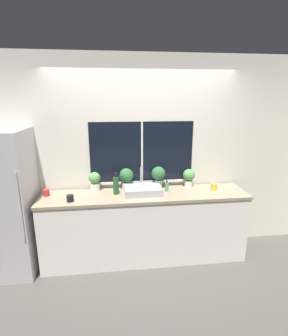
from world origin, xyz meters
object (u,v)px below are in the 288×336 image
Objects in this scene: sink at (143,190)px; bottle_tall at (116,185)px; potted_plant_center_left at (126,177)px; refrigerator at (1,204)px; mug_red at (46,193)px; mug_yellow at (214,187)px; potted_plant_far_right at (189,177)px; potted_plant_center_right at (158,175)px; potted_plant_far_left at (95,181)px; mug_black at (70,198)px; soap_bottle at (167,187)px.

bottle_tall is (-0.35, 0.01, 0.07)m from sink.
sink reaches higher than potted_plant_center_left.
refrigerator reaches higher than mug_red.
potted_plant_center_left is 1.20m from mug_yellow.
refrigerator is at bearing -174.49° from potted_plant_far_right.
potted_plant_far_right is 0.88× the size of bottle_tall.
potted_plant_far_right is at bearing 3.64° from mug_red.
potted_plant_center_right reaches higher than sink.
potted_plant_center_right is at bearing 180.00° from potted_plant_far_right.
potted_plant_far_right is (1.29, 0.00, 0.01)m from potted_plant_far_left.
potted_plant_center_left is 0.79m from mug_black.
mug_yellow is at bearing -13.09° from potted_plant_center_right.
refrigerator is 2.08m from soap_bottle.
potted_plant_center_right reaches higher than soap_bottle.
refrigerator is 5.89× the size of potted_plant_center_right.
potted_plant_far_left is at bearing 180.00° from potted_plant_center_left.
mug_yellow is at bearing -0.46° from bottle_tall.
potted_plant_center_left reaches higher than potted_plant_far_right.
refrigerator reaches higher than potted_plant_far_left.
potted_plant_center_left is at bearing 165.64° from soap_bottle.
mug_black is at bearing -162.89° from potted_plant_center_right.
sink is 1.63× the size of potted_plant_center_left.
potted_plant_far_right reaches higher than mug_black.
mug_black is (-0.90, -0.18, -0.00)m from sink.
refrigerator is at bearing -168.24° from potted_plant_far_left.
potted_plant_center_left is at bearing 26.62° from mug_black.
mug_yellow is (0.74, -0.17, -0.14)m from potted_plant_center_right.
potted_plant_center_left is at bearing -180.00° from potted_plant_far_right.
soap_bottle is at bearing 2.67° from refrigerator.
mug_yellow is at bearing -3.14° from soap_bottle.
potted_plant_far_right is 1.72× the size of soap_bottle.
potted_plant_center_left is 3.40× the size of mug_red.
potted_plant_far_right is 0.36m from mug_yellow.
soap_bottle is 0.68m from bottle_tall.
soap_bottle is 1.71× the size of mug_red.
sink is 1.65× the size of bottle_tall.
soap_bottle is (0.95, -0.14, -0.08)m from potted_plant_far_left.
potted_plant_center_left is at bearing 8.59° from refrigerator.
potted_plant_far_right is at bearing 0.00° from potted_plant_center_left.
potted_plant_center_left reaches higher than mug_red.
refrigerator is at bearing -171.41° from potted_plant_center_left.
potted_plant_center_left is at bearing 47.88° from bottle_tall.
refrigerator is at bearing -167.68° from mug_red.
refrigerator is 6.96× the size of potted_plant_far_left.
potted_plant_far_left is 0.89× the size of bottle_tall.
mug_yellow is (1.60, -0.17, -0.09)m from potted_plant_far_left.
potted_plant_center_left is (1.54, 0.23, 0.21)m from refrigerator.
soap_bottle is at bearing 9.90° from mug_black.
potted_plant_far_left is at bearing 173.89° from mug_yellow.
sink is 0.33m from soap_bottle.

